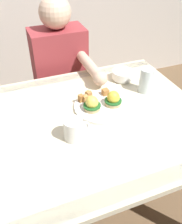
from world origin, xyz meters
TOP-DOWN VIEW (x-y plane):
  - ground_plane at (0.00, 0.00)m, footprint 6.00×6.00m
  - dining_table at (0.00, 0.00)m, footprint 1.20×0.90m
  - eggs_benedict_plate at (0.13, 0.06)m, footprint 0.27×0.27m
  - fruit_bowl at (0.35, 0.27)m, footprint 0.12×0.12m
  - coffee_mug at (-0.06, -0.09)m, footprint 0.11×0.08m
  - fork at (-0.25, 0.18)m, footprint 0.15×0.06m
  - water_glass_near at (0.41, 0.12)m, footprint 0.07×0.07m
  - diner_person at (0.08, 0.60)m, footprint 0.34×0.54m

SIDE VIEW (x-z plane):
  - ground_plane at x=0.00m, z-range 0.00..0.00m
  - dining_table at x=0.00m, z-range 0.26..1.00m
  - diner_person at x=0.08m, z-range 0.08..1.22m
  - fork at x=-0.25m, z-range 0.74..0.74m
  - eggs_benedict_plate at x=0.13m, z-range 0.72..0.81m
  - fruit_bowl at x=0.35m, z-range 0.74..0.80m
  - coffee_mug at x=-0.06m, z-range 0.74..0.84m
  - water_glass_near at x=0.41m, z-range 0.73..0.86m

